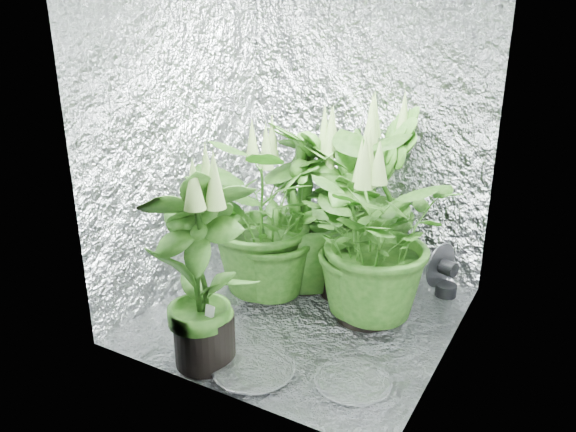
% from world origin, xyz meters
% --- Properties ---
extents(ground, '(1.60, 1.60, 0.00)m').
position_xyz_m(ground, '(0.00, 0.00, 0.00)').
color(ground, white).
rests_on(ground, ground).
extents(walls, '(1.62, 1.62, 2.00)m').
position_xyz_m(walls, '(0.00, 0.00, 1.00)').
color(walls, white).
rests_on(walls, ground).
extents(plant_a, '(1.06, 1.06, 1.06)m').
position_xyz_m(plant_a, '(-0.29, 0.11, 0.50)').
color(plant_a, black).
rests_on(plant_a, ground).
extents(plant_b, '(0.66, 0.66, 0.98)m').
position_xyz_m(plant_b, '(0.11, 0.34, 0.44)').
color(plant_b, black).
rests_on(plant_b, ground).
extents(plant_c, '(0.66, 0.66, 1.18)m').
position_xyz_m(plant_c, '(0.16, 0.64, 0.54)').
color(plant_c, black).
rests_on(plant_c, ground).
extents(plant_d, '(0.75, 0.75, 1.10)m').
position_xyz_m(plant_d, '(-0.16, 0.32, 0.51)').
color(plant_d, black).
rests_on(plant_d, ground).
extents(plant_e, '(0.87, 0.87, 1.06)m').
position_xyz_m(plant_e, '(0.32, 0.13, 0.50)').
color(plant_e, black).
rests_on(plant_e, ground).
extents(plant_f, '(0.73, 0.73, 1.09)m').
position_xyz_m(plant_f, '(-0.20, -0.64, 0.50)').
color(plant_f, black).
rests_on(plant_f, ground).
extents(circulation_fan, '(0.17, 0.27, 0.32)m').
position_xyz_m(circulation_fan, '(0.62, 0.63, 0.14)').
color(circulation_fan, black).
rests_on(circulation_fan, ground).
extents(plant_label, '(0.05, 0.03, 0.08)m').
position_xyz_m(plant_label, '(-0.14, -0.67, 0.30)').
color(plant_label, white).
rests_on(plant_label, plant_f).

